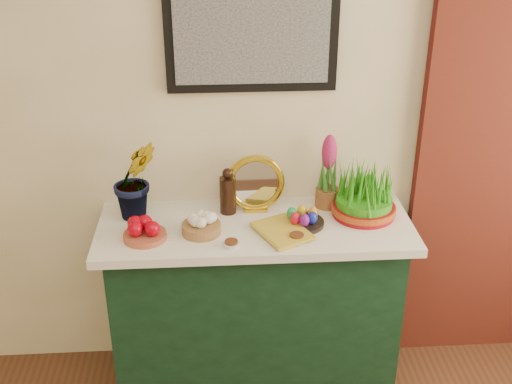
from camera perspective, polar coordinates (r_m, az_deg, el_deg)
sideboard at (r=3.12m, az=-0.06°, el=-10.27°), size 1.30×0.45×0.85m
tablecloth at (r=2.87m, az=-0.07°, el=-3.13°), size 1.40×0.55×0.04m
hyacinth_green at (r=2.86m, az=-10.76°, el=2.18°), size 0.30×0.28×0.49m
apple_bowl at (r=2.77m, az=-9.88°, el=-3.40°), size 0.22×0.22×0.09m
garlic_basket at (r=2.78m, az=-4.90°, el=-2.95°), size 0.20×0.20×0.09m
vinegar_cruet at (r=2.91m, az=-2.52°, el=-0.10°), size 0.08×0.08×0.22m
mirror at (r=2.92m, az=-0.05°, el=0.73°), size 0.27×0.07×0.27m
book at (r=2.73m, az=0.64°, el=-3.94°), size 0.26×0.30×0.03m
spice_dish_left at (r=2.69m, az=-2.20°, el=-4.62°), size 0.07×0.07×0.03m
spice_dish_right at (r=2.73m, az=3.63°, el=-4.06°), size 0.08×0.08×0.03m
egg_plate at (r=2.84m, az=4.19°, el=-2.41°), size 0.22×0.22×0.08m
hyacinth_pink at (r=2.96m, az=6.43°, el=1.53°), size 0.11×0.11×0.36m
wheatgrass_sabzeh at (r=2.92m, az=9.63°, el=-0.22°), size 0.29×0.29×0.24m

